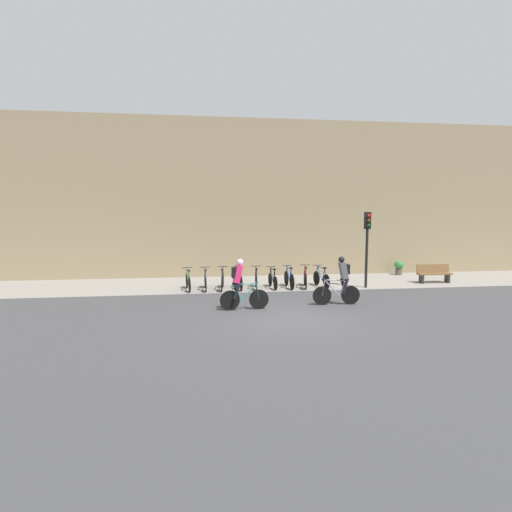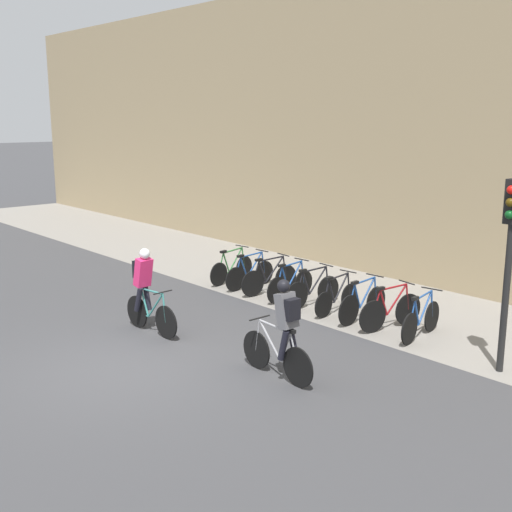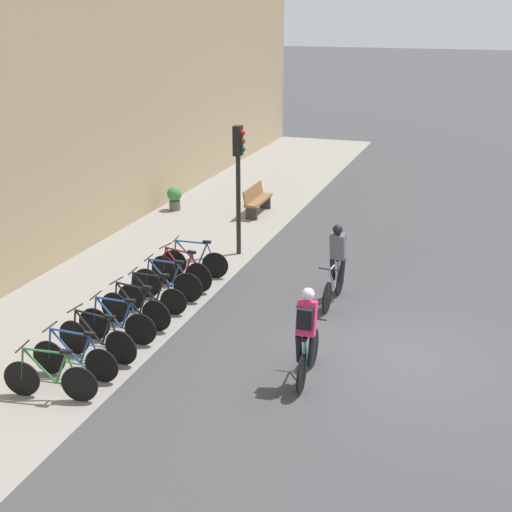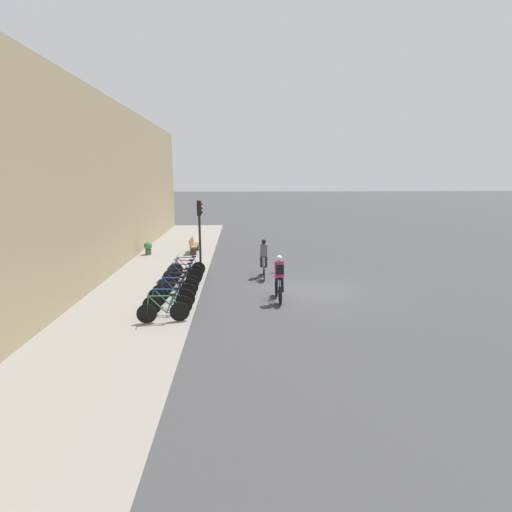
% 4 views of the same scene
% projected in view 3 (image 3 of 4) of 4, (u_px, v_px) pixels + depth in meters
% --- Properties ---
extents(ground, '(200.00, 200.00, 0.00)m').
position_uv_depth(ground, '(401.00, 358.00, 13.45)').
color(ground, '#3D3D3F').
extents(kerb_strip, '(44.00, 4.50, 0.01)m').
position_uv_depth(kerb_strip, '(89.00, 311.00, 15.51)').
color(kerb_strip, gray).
rests_on(kerb_strip, ground).
extents(cyclist_pink, '(1.72, 0.46, 1.79)m').
position_uv_depth(cyclist_pink, '(307.00, 334.00, 12.28)').
color(cyclist_pink, black).
rests_on(cyclist_pink, ground).
extents(cyclist_grey, '(1.77, 0.46, 1.79)m').
position_uv_depth(cyclist_grey, '(336.00, 261.00, 15.74)').
color(cyclist_grey, black).
rests_on(cyclist_grey, ground).
extents(parked_bike_0, '(0.46, 1.67, 0.96)m').
position_uv_depth(parked_bike_0, '(50.00, 378.00, 11.95)').
color(parked_bike_0, black).
rests_on(parked_bike_0, ground).
extents(parked_bike_1, '(0.46, 1.70, 0.96)m').
position_uv_depth(parked_bike_1, '(75.00, 358.00, 12.62)').
color(parked_bike_1, black).
rests_on(parked_bike_1, ground).
extents(parked_bike_2, '(0.46, 1.74, 0.97)m').
position_uv_depth(parked_bike_2, '(97.00, 339.00, 13.29)').
color(parked_bike_2, black).
rests_on(parked_bike_2, ground).
extents(parked_bike_3, '(0.46, 1.65, 0.97)m').
position_uv_depth(parked_bike_3, '(117.00, 324.00, 13.96)').
color(parked_bike_3, black).
rests_on(parked_bike_3, ground).
extents(parked_bike_4, '(0.46, 1.67, 0.97)m').
position_uv_depth(parked_bike_4, '(135.00, 309.00, 14.63)').
color(parked_bike_4, black).
rests_on(parked_bike_4, ground).
extents(parked_bike_5, '(0.46, 1.58, 0.93)m').
position_uv_depth(parked_bike_5, '(152.00, 296.00, 15.31)').
color(parked_bike_5, black).
rests_on(parked_bike_5, ground).
extents(parked_bike_6, '(0.46, 1.69, 0.98)m').
position_uv_depth(parked_bike_6, '(167.00, 283.00, 15.97)').
color(parked_bike_6, black).
rests_on(parked_bike_6, ground).
extents(parked_bike_7, '(0.49, 1.68, 0.99)m').
position_uv_depth(parked_bike_7, '(181.00, 271.00, 16.64)').
color(parked_bike_7, black).
rests_on(parked_bike_7, ground).
extents(parked_bike_8, '(0.46, 1.68, 0.96)m').
position_uv_depth(parked_bike_8, '(194.00, 262.00, 17.32)').
color(parked_bike_8, black).
rests_on(parked_bike_8, ground).
extents(traffic_light_pole, '(0.26, 0.30, 3.42)m').
position_uv_depth(traffic_light_pole, '(239.00, 166.00, 18.26)').
color(traffic_light_pole, black).
rests_on(traffic_light_pole, ground).
extents(bench, '(1.68, 0.44, 0.89)m').
position_uv_depth(bench, '(257.00, 200.00, 22.52)').
color(bench, brown).
rests_on(bench, ground).
extents(potted_plant, '(0.48, 0.48, 0.78)m').
position_uv_depth(potted_plant, '(175.00, 197.00, 22.94)').
color(potted_plant, '#56514C').
rests_on(potted_plant, ground).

